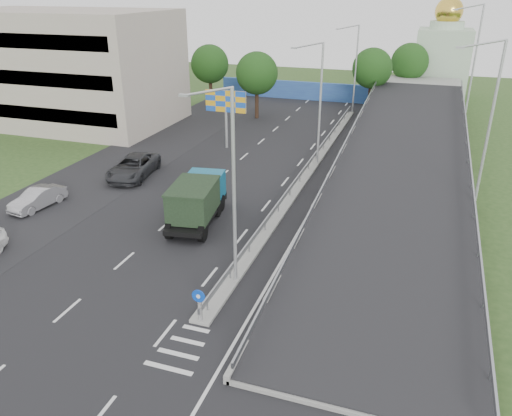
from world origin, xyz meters
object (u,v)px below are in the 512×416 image
at_px(lamp_post_near, 230,179).
at_px(church, 442,58).
at_px(lamp_post_far, 354,65).
at_px(billboard, 226,105).
at_px(parked_car_c, 133,167).
at_px(sign_bollard, 200,305).
at_px(dump_truck, 197,199).
at_px(lamp_post_mid, 318,98).
at_px(parked_car_b, 38,198).

relative_size(lamp_post_near, church, 0.73).
xyz_separation_m(lamp_post_far, billboard, (-9.11, -18.00, -1.62)).
bearing_deg(parked_car_c, sign_bollard, -58.65).
height_order(lamp_post_far, parked_car_c, lamp_post_far).
xyz_separation_m(lamp_post_far, church, (9.89, 14.00, -0.50)).
height_order(sign_bollard, dump_truck, dump_truck).
bearing_deg(parked_car_c, lamp_post_far, 56.02).
relative_size(sign_bollard, parked_car_c, 0.28).
relative_size(lamp_post_mid, lamp_post_far, 1.00).
xyz_separation_m(lamp_post_near, lamp_post_far, (0.00, 40.00, 0.00)).
xyz_separation_m(lamp_post_near, dump_truck, (-4.81, 6.12, -4.18)).
distance_m(lamp_post_mid, dump_truck, 15.28).
xyz_separation_m(church, parked_car_b, (-26.33, -49.39, -4.61)).
bearing_deg(dump_truck, lamp_post_mid, 62.19).
bearing_deg(church, parked_car_b, -118.07).
xyz_separation_m(sign_bollard, parked_car_c, (-13.27, 16.04, -0.19)).
bearing_deg(billboard, dump_truck, -74.84).
relative_size(sign_bollard, church, 0.12).
bearing_deg(lamp_post_near, sign_bollard, -91.64).
bearing_deg(parked_car_b, church, 69.81).
xyz_separation_m(lamp_post_far, parked_car_c, (-13.38, -27.79, -4.97)).
height_order(dump_truck, parked_car_b, dump_truck).
bearing_deg(lamp_post_far, sign_bollard, -90.14).
distance_m(lamp_post_near, lamp_post_mid, 20.00).
bearing_deg(parked_car_b, dump_truck, 15.24).
bearing_deg(dump_truck, parked_car_c, 135.88).
xyz_separation_m(lamp_post_mid, dump_truck, (-4.81, -13.88, -4.18)).
bearing_deg(church, lamp_post_far, -125.24).
xyz_separation_m(lamp_post_near, parked_car_b, (-16.44, 4.61, -5.11)).
height_order(dump_truck, parked_car_c, dump_truck).
bearing_deg(sign_bollard, parked_car_b, 152.68).
bearing_deg(dump_truck, church, 64.22).
relative_size(lamp_post_mid, billboard, 1.83).
bearing_deg(lamp_post_far, lamp_post_near, -90.00).
bearing_deg(billboard, parked_car_c, -113.58).
bearing_deg(parked_car_c, parked_car_b, -120.22).
relative_size(church, parked_car_b, 3.27).
height_order(lamp_post_near, lamp_post_far, same).
relative_size(lamp_post_mid, church, 0.73).
height_order(church, parked_car_b, church).
xyz_separation_m(church, dump_truck, (-14.70, -47.88, -3.68)).
relative_size(sign_bollard, billboard, 0.30).
height_order(lamp_post_mid, parked_car_b, lamp_post_mid).
distance_m(lamp_post_near, dump_truck, 8.83).
bearing_deg(lamp_post_far, parked_car_c, -115.71).
bearing_deg(church, lamp_post_near, -100.38).
height_order(church, billboard, church).
bearing_deg(lamp_post_far, lamp_post_mid, -90.00).
xyz_separation_m(sign_bollard, church, (10.00, 57.83, 4.28)).
distance_m(parked_car_b, parked_car_c, 8.20).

